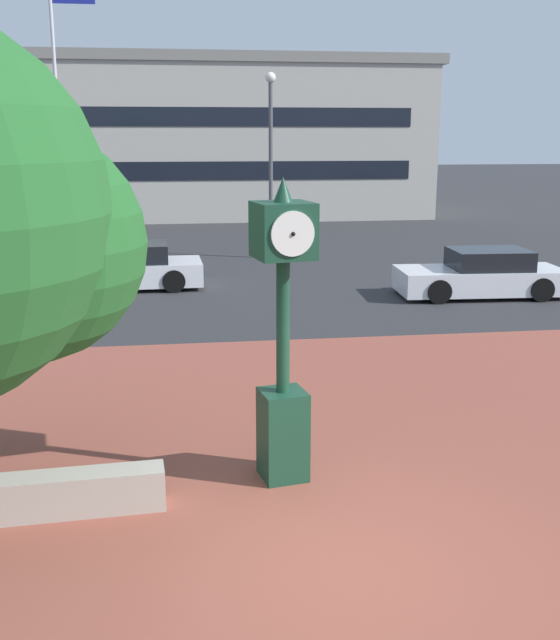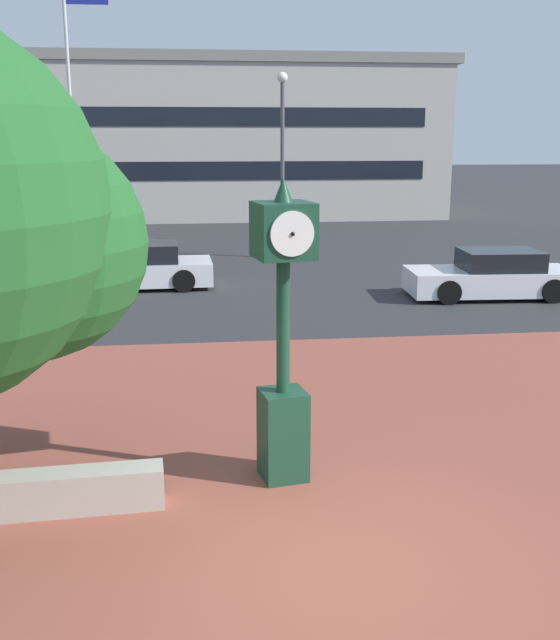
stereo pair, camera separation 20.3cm
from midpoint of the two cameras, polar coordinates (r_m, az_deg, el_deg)
The scene contains 9 objects.
ground_plane at distance 8.23m, azimuth 4.61°, elevation -17.91°, with size 200.00×200.00×0.00m, color #2D2D30.
plaza_brick_paving at distance 10.30m, azimuth 1.99°, elevation -10.99°, with size 44.00×12.76×0.01m, color brown.
planter_wall at distance 9.47m, azimuth -18.02°, elevation -12.38°, with size 3.20×0.40×0.50m, color #ADA393.
street_clock at distance 9.39m, azimuth 0.86°, elevation -1.32°, with size 0.78×0.81×3.83m.
car_street_near at distance 21.39m, azimuth 15.93°, elevation 3.17°, with size 4.55×2.07×1.28m.
car_street_mid at distance 22.25m, azimuth -10.39°, elevation 3.87°, with size 4.41×2.05×1.28m.
flagpole_primary at distance 27.97m, azimuth -15.00°, elevation 15.69°, with size 1.52×0.14×9.57m.
civic_building at distance 43.67m, azimuth -9.55°, elevation 13.31°, with size 31.17×11.86×8.16m.
street_lamp_post at distance 26.87m, azimuth 0.41°, elevation 12.91°, with size 0.36×0.36×6.34m.
Camera 2 is at (-1.34, -6.87, 4.32)m, focal length 42.68 mm.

